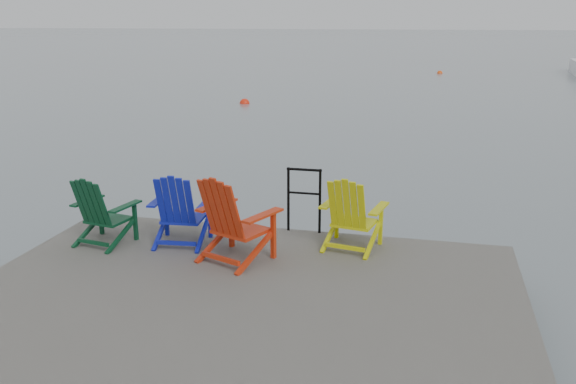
% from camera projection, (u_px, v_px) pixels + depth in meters
% --- Properties ---
extents(ground, '(400.00, 400.00, 0.00)m').
position_uv_depth(ground, '(231.00, 352.00, 6.34)').
color(ground, slate).
rests_on(ground, ground).
extents(dock, '(6.00, 5.00, 1.40)m').
position_uv_depth(dock, '(230.00, 322.00, 6.24)').
color(dock, '#292724').
rests_on(dock, ground).
extents(handrail, '(0.48, 0.04, 0.90)m').
position_uv_depth(handrail, '(304.00, 194.00, 8.29)').
color(handrail, black).
rests_on(handrail, dock).
extents(chair_green, '(0.82, 0.77, 0.92)m').
position_uv_depth(chair_green, '(101.00, 210.00, 7.84)').
color(chair_green, '#0A381E').
rests_on(chair_green, dock).
extents(chair_blue, '(0.82, 0.77, 0.96)m').
position_uv_depth(chair_blue, '(180.00, 209.00, 7.82)').
color(chair_blue, '#0F199E').
rests_on(chair_blue, dock).
extents(chair_red, '(1.04, 0.99, 1.07)m').
position_uv_depth(chair_red, '(233.00, 218.00, 7.27)').
color(chair_red, '#BA290D').
rests_on(chair_red, dock).
extents(chair_yellow, '(0.86, 0.81, 0.96)m').
position_uv_depth(chair_yellow, '(351.00, 213.00, 7.67)').
color(chair_yellow, '#C3C60B').
rests_on(chair_yellow, dock).
extents(buoy_b, '(0.41, 0.41, 0.41)m').
position_uv_depth(buoy_b, '(245.00, 104.00, 24.87)').
color(buoy_b, red).
rests_on(buoy_b, ground).
extents(buoy_d, '(0.35, 0.35, 0.35)m').
position_uv_depth(buoy_d, '(440.00, 73.00, 38.58)').
color(buoy_d, '#F34B0E').
rests_on(buoy_d, ground).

